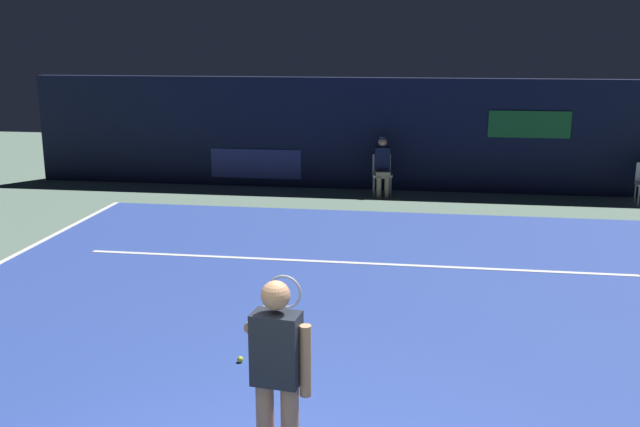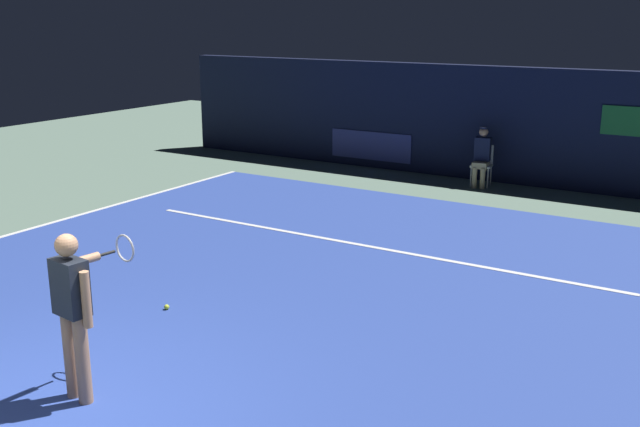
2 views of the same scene
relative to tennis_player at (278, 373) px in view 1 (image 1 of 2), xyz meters
name	(u,v)px [view 1 (image 1 of 2)]	position (x,y,z in m)	size (l,w,h in m)	color
ground_plane	(336,307)	(-0.06, 4.00, -0.99)	(33.48, 33.48, 0.00)	slate
court_surface	(336,307)	(-0.06, 4.00, -0.98)	(11.09, 11.01, 0.01)	#2D479E
line_service	(352,263)	(-0.06, 5.92, -0.97)	(8.65, 0.10, 0.01)	white
back_wall	(379,134)	(-0.06, 11.92, 0.31)	(16.81, 0.33, 2.60)	#141933
tennis_player	(278,373)	(0.00, 0.00, 0.00)	(0.52, 0.98, 1.73)	tan
line_judge_on_chair	(382,165)	(0.07, 11.21, -0.30)	(0.49, 0.57, 1.32)	white
tennis_ball	(240,359)	(-0.88, 2.15, -0.94)	(0.07, 0.07, 0.07)	#CCE033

